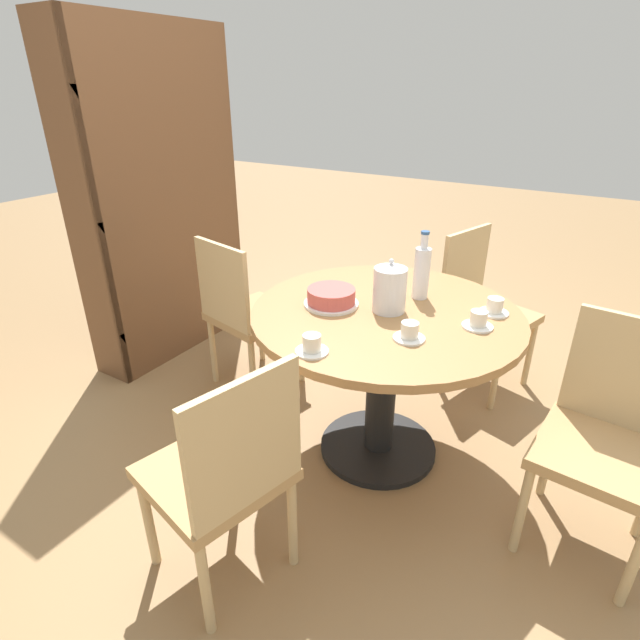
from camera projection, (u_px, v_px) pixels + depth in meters
ground_plane at (377, 449)px, 2.41m from camera, size 14.00×14.00×0.00m
dining_table at (384, 347)px, 2.17m from camera, size 1.14×1.14×0.74m
chair_a at (481, 306)px, 2.78m from camera, size 0.52×0.52×0.88m
chair_b at (246, 311)px, 2.72m from camera, size 0.50×0.50×0.88m
chair_c at (225, 472)px, 1.60m from camera, size 0.51×0.51×0.88m
chair_d at (608, 435)px, 1.77m from camera, size 0.46×0.46×0.88m
bookshelf at (163, 208)px, 2.99m from camera, size 1.07×0.28×1.91m
coffee_pot at (390, 288)px, 2.05m from camera, size 0.14×0.14×0.23m
water_bottle at (422, 271)px, 2.17m from camera, size 0.07×0.07×0.30m
cake_main at (331, 297)px, 2.13m from camera, size 0.24×0.24×0.08m
cup_a at (478, 321)px, 1.94m from camera, size 0.12×0.12×0.07m
cup_b at (312, 345)px, 1.76m from camera, size 0.12×0.12×0.07m
cup_c at (409, 332)px, 1.85m from camera, size 0.12×0.12×0.07m
cup_d at (495, 307)px, 2.06m from camera, size 0.12×0.12×0.07m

